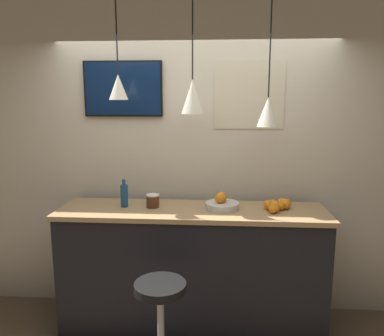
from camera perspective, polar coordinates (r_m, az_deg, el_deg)
name	(u,v)px	position (r m, az deg, el deg)	size (l,w,h in m)	color
back_wall	(195,158)	(3.47, 0.47, 1.48)	(8.00, 0.06, 2.90)	beige
service_counter	(192,269)	(3.35, 0.00, -15.13)	(2.26, 0.59, 1.08)	black
bar_stool	(161,316)	(2.85, -4.80, -21.53)	(0.42, 0.42, 0.73)	#B7B7BC
fruit_bowl	(222,204)	(3.17, 4.57, -5.43)	(0.28, 0.28, 0.13)	beige
orange_pile	(278,205)	(3.20, 12.94, -5.55)	(0.24, 0.25, 0.09)	orange
juice_bottle	(124,195)	(3.25, -10.29, -4.11)	(0.06, 0.06, 0.24)	navy
spread_jar	(153,201)	(3.21, -6.00, -5.00)	(0.11, 0.11, 0.11)	#562D19
pendant_lamp_left	(118,86)	(3.19, -11.17, 12.09)	(0.16, 0.16, 0.82)	black
pendant_lamp_middle	(193,96)	(3.09, 0.08, 10.87)	(0.18, 0.18, 0.93)	black
pendant_lamp_right	(268,111)	(3.10, 11.50, 8.48)	(0.18, 0.18, 1.03)	black
mounted_tv	(123,89)	(3.48, -10.46, 11.77)	(0.71, 0.04, 0.49)	black
wall_poster	(249,95)	(3.40, 8.71, 11.00)	(0.62, 0.01, 0.60)	beige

